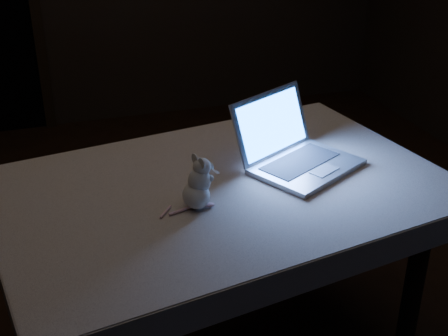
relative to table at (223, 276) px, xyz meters
name	(u,v)px	position (x,y,z in m)	size (l,w,h in m)	color
floor	(210,294)	(0.06, 0.41, -0.41)	(5.00, 5.00, 0.00)	black
table	(223,276)	(0.00, 0.00, 0.00)	(1.55, 1.00, 0.83)	black
tablecloth	(224,201)	(0.00, -0.03, 0.37)	(1.66, 1.11, 0.11)	beige
laptop	(309,137)	(0.35, 0.02, 0.56)	(0.41, 0.36, 0.28)	#AFAFB4
plush_mouse	(196,183)	(-0.14, -0.13, 0.52)	(0.14, 0.14, 0.19)	silver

